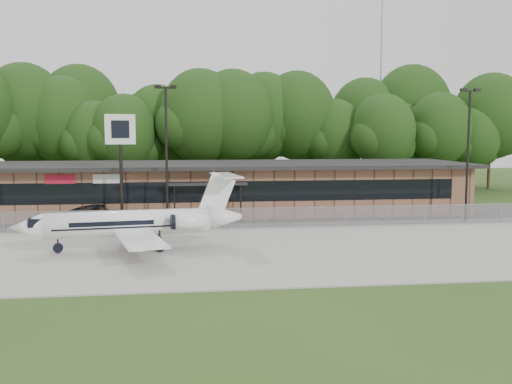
{
  "coord_description": "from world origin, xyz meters",
  "views": [
    {
      "loc": [
        -3.79,
        -25.09,
        6.84
      ],
      "look_at": [
        0.93,
        12.0,
        2.96
      ],
      "focal_mm": 40.0,
      "sensor_mm": 36.0,
      "label": 1
    }
  ],
  "objects": [
    {
      "name": "ground",
      "position": [
        0.0,
        0.0,
        0.0
      ],
      "size": [
        160.0,
        160.0,
        0.0
      ],
      "primitive_type": "plane",
      "color": "#284719",
      "rests_on": "ground"
    },
    {
      "name": "apron",
      "position": [
        0.0,
        8.0,
        0.04
      ],
      "size": [
        64.0,
        18.0,
        0.08
      ],
      "primitive_type": "cube",
      "color": "#9E9B93",
      "rests_on": "ground"
    },
    {
      "name": "parking_lot",
      "position": [
        0.0,
        19.5,
        0.03
      ],
      "size": [
        50.0,
        9.0,
        0.06
      ],
      "primitive_type": "cube",
      "color": "#383835",
      "rests_on": "ground"
    },
    {
      "name": "terminal",
      "position": [
        -0.0,
        23.94,
        2.18
      ],
      "size": [
        41.0,
        11.65,
        4.3
      ],
      "color": "#905E48",
      "rests_on": "ground"
    },
    {
      "name": "fence",
      "position": [
        0.0,
        15.0,
        0.78
      ],
      "size": [
        46.0,
        0.04,
        1.52
      ],
      "color": "gray",
      "rests_on": "ground"
    },
    {
      "name": "treeline",
      "position": [
        0.0,
        42.0,
        7.5
      ],
      "size": [
        72.0,
        12.0,
        15.0
      ],
      "primitive_type": null,
      "color": "#203812",
      "rests_on": "ground"
    },
    {
      "name": "radio_mast",
      "position": [
        22.0,
        48.0,
        12.5
      ],
      "size": [
        0.2,
        0.2,
        25.0
      ],
      "primitive_type": "cylinder",
      "color": "gray",
      "rests_on": "ground"
    },
    {
      "name": "light_pole_mid",
      "position": [
        -5.0,
        16.5,
        5.98
      ],
      "size": [
        1.55,
        0.3,
        10.23
      ],
      "color": "black",
      "rests_on": "ground"
    },
    {
      "name": "light_pole_right",
      "position": [
        18.0,
        16.5,
        5.98
      ],
      "size": [
        1.55,
        0.3,
        10.23
      ],
      "color": "black",
      "rests_on": "ground"
    },
    {
      "name": "business_jet",
      "position": [
        -6.51,
        8.2,
        1.6
      ],
      "size": [
        13.29,
        11.89,
        4.47
      ],
      "rotation": [
        0.0,
        0.0,
        0.13
      ],
      "color": "white",
      "rests_on": "ground"
    },
    {
      "name": "suv",
      "position": [
        -9.93,
        18.43,
        0.74
      ],
      "size": [
        5.5,
        2.87,
        1.48
      ],
      "primitive_type": "imported",
      "rotation": [
        0.0,
        0.0,
        1.65
      ],
      "color": "#2D2D30",
      "rests_on": "ground"
    },
    {
      "name": "pole_sign",
      "position": [
        -8.26,
        16.8,
        6.26
      ],
      "size": [
        2.15,
        0.67,
        8.18
      ],
      "rotation": [
        0.0,
        0.0,
        0.2
      ],
      "color": "black",
      "rests_on": "ground"
    }
  ]
}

